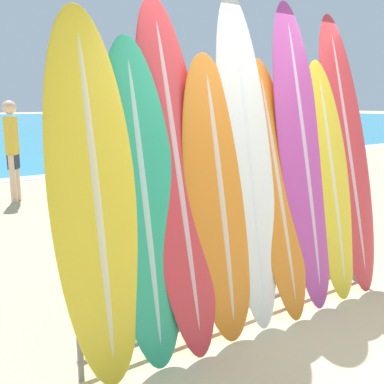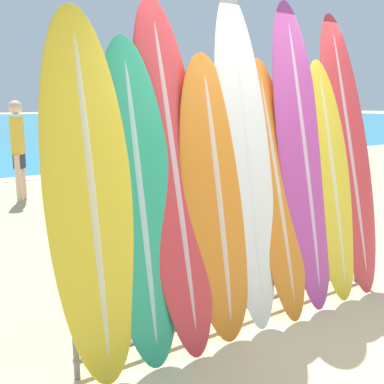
{
  "view_description": "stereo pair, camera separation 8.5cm",
  "coord_description": "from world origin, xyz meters",
  "px_view_note": "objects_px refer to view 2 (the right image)",
  "views": [
    {
      "loc": [
        -2.73,
        -1.82,
        1.76
      ],
      "look_at": [
        -0.37,
        1.52,
        0.94
      ],
      "focal_mm": 42.0,
      "sensor_mm": 36.0,
      "label": 1
    },
    {
      "loc": [
        -2.66,
        -1.87,
        1.76
      ],
      "look_at": [
        -0.37,
        1.52,
        0.94
      ],
      "focal_mm": 42.0,
      "sensor_mm": 36.0,
      "label": 2
    }
  ],
  "objects_px": {
    "surfboard_slot_4": "(246,163)",
    "surfboard_slot_8": "(348,153)",
    "surfboard_slot_3": "(216,199)",
    "surfboard_slot_7": "(331,180)",
    "surfboard_slot_0": "(90,199)",
    "surfboard_slot_5": "(276,189)",
    "person_near_water": "(188,146)",
    "surfboard_slot_1": "(140,203)",
    "person_far_left": "(18,147)",
    "surfboard_slot_2": "(174,176)",
    "surfboard_slot_6": "(302,156)",
    "surfboard_rack": "(248,262)"
  },
  "relations": [
    {
      "from": "surfboard_slot_4",
      "to": "surfboard_slot_8",
      "type": "xyz_separation_m",
      "value": [
        1.29,
        0.03,
        -0.0
      ]
    },
    {
      "from": "surfboard_slot_3",
      "to": "surfboard_slot_7",
      "type": "xyz_separation_m",
      "value": [
        1.29,
        0.01,
        0.01
      ]
    },
    {
      "from": "surfboard_slot_0",
      "to": "surfboard_slot_5",
      "type": "bearing_deg",
      "value": 0.4
    },
    {
      "from": "surfboard_slot_3",
      "to": "person_near_water",
      "type": "bearing_deg",
      "value": 58.52
    },
    {
      "from": "surfboard_slot_1",
      "to": "surfboard_slot_3",
      "type": "bearing_deg",
      "value": -1.72
    },
    {
      "from": "surfboard_slot_0",
      "to": "surfboard_slot_8",
      "type": "distance_m",
      "value": 2.58
    },
    {
      "from": "surfboard_slot_0",
      "to": "person_far_left",
      "type": "height_order",
      "value": "surfboard_slot_0"
    },
    {
      "from": "surfboard_slot_1",
      "to": "person_far_left",
      "type": "xyz_separation_m",
      "value": [
        0.57,
        5.76,
        -0.12
      ]
    },
    {
      "from": "surfboard_slot_7",
      "to": "surfboard_slot_8",
      "type": "height_order",
      "value": "surfboard_slot_8"
    },
    {
      "from": "surfboard_slot_4",
      "to": "surfboard_slot_0",
      "type": "bearing_deg",
      "value": -178.41
    },
    {
      "from": "surfboard_slot_2",
      "to": "surfboard_slot_6",
      "type": "bearing_deg",
      "value": -0.3
    },
    {
      "from": "surfboard_rack",
      "to": "surfboard_slot_1",
      "type": "height_order",
      "value": "surfboard_slot_1"
    },
    {
      "from": "surfboard_slot_1",
      "to": "surfboard_slot_8",
      "type": "distance_m",
      "value": 2.24
    },
    {
      "from": "surfboard_slot_6",
      "to": "surfboard_slot_7",
      "type": "distance_m",
      "value": 0.41
    },
    {
      "from": "surfboard_slot_8",
      "to": "surfboard_slot_5",
      "type": "bearing_deg",
      "value": -176.99
    },
    {
      "from": "surfboard_slot_7",
      "to": "surfboard_slot_0",
      "type": "bearing_deg",
      "value": 179.84
    },
    {
      "from": "surfboard_rack",
      "to": "surfboard_slot_6",
      "type": "height_order",
      "value": "surfboard_slot_6"
    },
    {
      "from": "surfboard_slot_4",
      "to": "person_far_left",
      "type": "height_order",
      "value": "surfboard_slot_4"
    },
    {
      "from": "surfboard_slot_1",
      "to": "surfboard_slot_8",
      "type": "relative_size",
      "value": 0.85
    },
    {
      "from": "surfboard_slot_1",
      "to": "person_near_water",
      "type": "distance_m",
      "value": 6.23
    },
    {
      "from": "person_near_water",
      "to": "surfboard_slot_0",
      "type": "bearing_deg",
      "value": -145.49
    },
    {
      "from": "surfboard_slot_0",
      "to": "surfboard_slot_2",
      "type": "xyz_separation_m",
      "value": [
        0.64,
        0.05,
        0.08
      ]
    },
    {
      "from": "surfboard_slot_1",
      "to": "person_far_left",
      "type": "relative_size",
      "value": 1.23
    },
    {
      "from": "surfboard_slot_2",
      "to": "surfboard_slot_5",
      "type": "bearing_deg",
      "value": -2.37
    },
    {
      "from": "surfboard_slot_2",
      "to": "surfboard_slot_4",
      "type": "height_order",
      "value": "surfboard_slot_4"
    },
    {
      "from": "surfboard_slot_2",
      "to": "surfboard_slot_3",
      "type": "bearing_deg",
      "value": -11.36
    },
    {
      "from": "surfboard_slot_1",
      "to": "person_near_water",
      "type": "bearing_deg",
      "value": 53.56
    },
    {
      "from": "surfboard_slot_5",
      "to": "surfboard_slot_8",
      "type": "height_order",
      "value": "surfboard_slot_8"
    },
    {
      "from": "person_far_left",
      "to": "person_near_water",
      "type": "bearing_deg",
      "value": -71.49
    },
    {
      "from": "surfboard_slot_3",
      "to": "surfboard_slot_1",
      "type": "bearing_deg",
      "value": 178.28
    },
    {
      "from": "surfboard_slot_1",
      "to": "surfboard_slot_8",
      "type": "height_order",
      "value": "surfboard_slot_8"
    },
    {
      "from": "surfboard_slot_0",
      "to": "surfboard_slot_4",
      "type": "height_order",
      "value": "surfboard_slot_4"
    },
    {
      "from": "surfboard_slot_8",
      "to": "person_far_left",
      "type": "distance_m",
      "value": 5.95
    },
    {
      "from": "surfboard_slot_1",
      "to": "surfboard_slot_0",
      "type": "bearing_deg",
      "value": -179.32
    },
    {
      "from": "surfboard_slot_5",
      "to": "person_far_left",
      "type": "bearing_deg",
      "value": 96.84
    },
    {
      "from": "person_far_left",
      "to": "surfboard_slot_0",
      "type": "bearing_deg",
      "value": -157.03
    },
    {
      "from": "surfboard_slot_0",
      "to": "surfboard_slot_1",
      "type": "distance_m",
      "value": 0.35
    },
    {
      "from": "surfboard_rack",
      "to": "person_near_water",
      "type": "bearing_deg",
      "value": 61.3
    },
    {
      "from": "surfboard_rack",
      "to": "surfboard_slot_0",
      "type": "xyz_separation_m",
      "value": [
        -1.29,
        0.01,
        0.68
      ]
    },
    {
      "from": "surfboard_slot_3",
      "to": "surfboard_slot_4",
      "type": "bearing_deg",
      "value": 8.8
    },
    {
      "from": "surfboard_slot_2",
      "to": "surfboard_slot_5",
      "type": "height_order",
      "value": "surfboard_slot_2"
    },
    {
      "from": "surfboard_rack",
      "to": "surfboard_slot_5",
      "type": "height_order",
      "value": "surfboard_slot_5"
    },
    {
      "from": "surfboard_slot_2",
      "to": "person_far_left",
      "type": "relative_size",
      "value": 1.4
    },
    {
      "from": "surfboard_slot_2",
      "to": "person_near_water",
      "type": "xyz_separation_m",
      "value": [
        3.4,
        4.96,
        -0.36
      ]
    },
    {
      "from": "surfboard_slot_5",
      "to": "surfboard_rack",
      "type": "bearing_deg",
      "value": -176.87
    },
    {
      "from": "surfboard_slot_4",
      "to": "surfboard_slot_6",
      "type": "height_order",
      "value": "surfboard_slot_6"
    },
    {
      "from": "person_near_water",
      "to": "surfboard_slot_3",
      "type": "bearing_deg",
      "value": -138.09
    },
    {
      "from": "surfboard_slot_6",
      "to": "surfboard_slot_8",
      "type": "relative_size",
      "value": 1.01
    },
    {
      "from": "surfboard_slot_2",
      "to": "surfboard_slot_8",
      "type": "height_order",
      "value": "surfboard_slot_8"
    },
    {
      "from": "surfboard_slot_7",
      "to": "person_far_left",
      "type": "xyz_separation_m",
      "value": [
        -1.35,
        5.77,
        -0.1
      ]
    }
  ]
}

